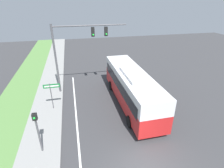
% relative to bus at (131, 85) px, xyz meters
% --- Properties ---
extents(bus, '(2.68, 10.71, 3.52)m').
position_rel_bus_xyz_m(bus, '(0.00, 0.00, 0.00)').
color(bus, red).
rests_on(bus, ground_plane).
extents(signal_gantry, '(7.38, 0.41, 7.20)m').
position_rel_bus_xyz_m(signal_gantry, '(-4.61, 3.92, 3.22)').
color(signal_gantry, '#4C4C51').
rests_on(signal_gantry, ground_plane).
extents(pedestrian_signal, '(0.28, 0.34, 3.11)m').
position_rel_bus_xyz_m(pedestrian_signal, '(-7.71, -4.46, 0.16)').
color(pedestrian_signal, '#4C4C51').
rests_on(pedestrian_signal, ground_plane).
extents(street_sign, '(1.43, 0.08, 2.65)m').
position_rel_bus_xyz_m(street_sign, '(-7.23, 0.63, -0.08)').
color(street_sign, '#4C4C51').
rests_on(street_sign, ground_plane).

